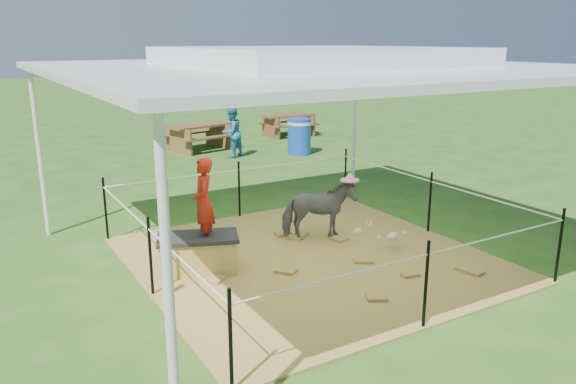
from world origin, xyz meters
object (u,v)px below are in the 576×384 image
distant_person (232,133)px  picnic_table_near (199,137)px  woman (203,195)px  pony (319,211)px  green_bottle (170,282)px  trash_barrel (299,136)px  straw_bale (199,255)px  foal (393,234)px  picnic_table_far (288,125)px

distant_person → picnic_table_near: bearing=-97.6°
woman → pony: bearing=116.5°
green_bottle → trash_barrel: (5.90, 6.60, 0.32)m
woman → picnic_table_near: bearing=179.0°
straw_bale → picnic_table_near: picnic_table_near is taller
green_bottle → foal: bearing=-4.3°
woman → picnic_table_far: size_ratio=0.72×
woman → foal: 2.84m
green_bottle → woman: bearing=34.7°
foal → picnic_table_near: picnic_table_near is taller
foal → woman: bearing=140.7°
foal → pony: bearing=103.2°
picnic_table_near → picnic_table_far: picnic_table_near is taller
straw_bale → pony: pony is taller
foal → picnic_table_far: bearing=43.4°
picnic_table_near → distant_person: distant_person is taller
trash_barrel → distant_person: bearing=163.0°
straw_bale → pony: bearing=5.8°
green_bottle → distant_person: bearing=59.8°
straw_bale → woman: 0.81m
trash_barrel → picnic_table_far: bearing=65.0°
distant_person → woman: bearing=40.2°
woman → picnic_table_far: bearing=164.0°
pony → picnic_table_far: size_ratio=0.67×
straw_bale → woman: woman is taller
picnic_table_near → foal: bearing=-106.4°
trash_barrel → picnic_table_near: 2.85m
straw_bale → trash_barrel: (5.35, 6.15, 0.24)m
picnic_table_far → trash_barrel: bearing=-113.3°
trash_barrel → picnic_table_far: 3.03m
green_bottle → pony: pony is taller
woman → foal: size_ratio=1.44×
woman → foal: (2.63, -0.70, -0.80)m
straw_bale → picnic_table_far: (6.64, 8.89, 0.09)m
woman → distant_person: bearing=172.7°
straw_bale → trash_barrel: bearing=49.0°
pony → straw_bale: bearing=113.1°
picnic_table_far → foal: bearing=-110.4°
straw_bale → foal: size_ratio=1.20×
green_bottle → trash_barrel: size_ratio=0.28×
green_bottle → straw_bale: bearing=39.3°
picnic_table_far → green_bottle: bearing=-125.8°
straw_bale → green_bottle: bearing=-140.7°
green_bottle → picnic_table_near: bearing=66.0°
woman → picnic_table_far: (6.54, 8.89, -0.71)m
foal → distant_person: (0.88, 7.38, 0.40)m
pony → picnic_table_near: bearing=8.5°
foal → trash_barrel: 7.34m
woman → picnic_table_near: 8.69m
straw_bale → picnic_table_near: (3.25, 8.07, 0.11)m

